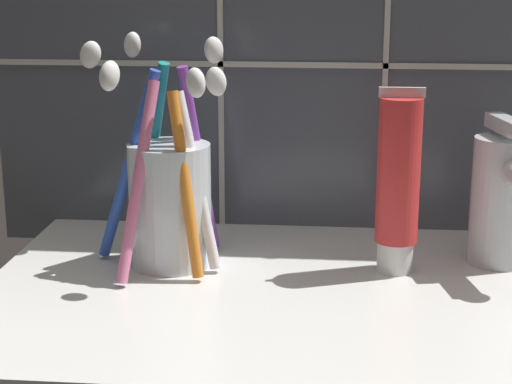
% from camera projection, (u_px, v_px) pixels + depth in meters
% --- Properties ---
extents(sink_counter, '(0.59, 0.33, 0.02)m').
position_uv_depth(sink_counter, '(369.00, 303.00, 0.65)').
color(sink_counter, silver).
rests_on(sink_counter, ground).
extents(tile_wall_backsplash, '(0.69, 0.02, 0.45)m').
position_uv_depth(tile_wall_backsplash, '(371.00, 3.00, 0.75)').
color(tile_wall_backsplash, '#4C515B').
rests_on(tile_wall_backsplash, ground).
extents(toothbrush_cup, '(0.13, 0.14, 0.19)m').
position_uv_depth(toothbrush_cup, '(169.00, 193.00, 0.69)').
color(toothbrush_cup, silver).
rests_on(toothbrush_cup, sink_counter).
extents(toothpaste_tube, '(0.04, 0.03, 0.15)m').
position_uv_depth(toothpaste_tube, '(398.00, 182.00, 0.67)').
color(toothpaste_tube, white).
rests_on(toothpaste_tube, sink_counter).
extents(sink_faucet, '(0.05, 0.11, 0.12)m').
position_uv_depth(sink_faucet, '(504.00, 196.00, 0.69)').
color(sink_faucet, silver).
rests_on(sink_faucet, sink_counter).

